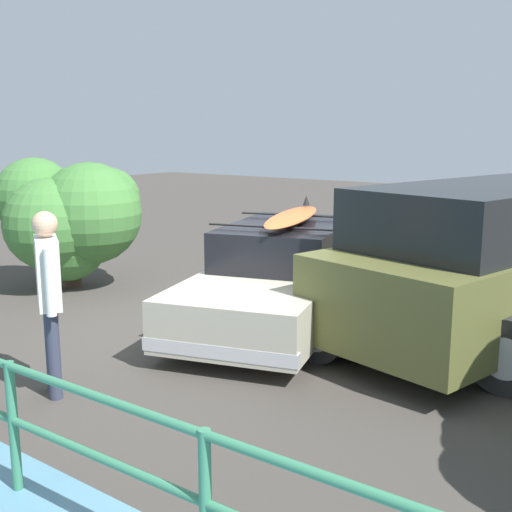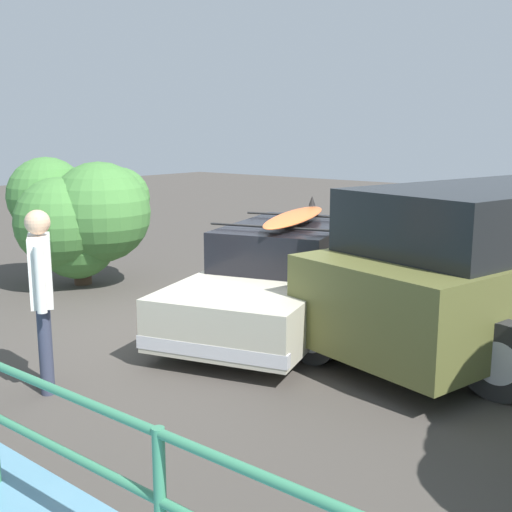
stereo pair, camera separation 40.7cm
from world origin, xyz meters
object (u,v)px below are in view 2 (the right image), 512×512
object	(u,v)px
sedan_car	(287,275)
suv_car	(498,263)
bush_near_left	(81,216)
person_bystander	(41,284)

from	to	relation	value
sedan_car	suv_car	bearing A→B (deg)	-161.78
bush_near_left	suv_car	bearing A→B (deg)	-166.91
bush_near_left	sedan_car	bearing A→B (deg)	-170.52
suv_car	person_bystander	xyz separation A→B (m)	(2.81, 4.17, 0.09)
sedan_car	person_bystander	bearing A→B (deg)	84.00
suv_car	bush_near_left	world-z (taller)	bush_near_left
bush_near_left	person_bystander	bearing A→B (deg)	139.67
person_bystander	bush_near_left	bearing A→B (deg)	-40.33
sedan_car	bush_near_left	distance (m)	3.70
sedan_car	bush_near_left	size ratio (longest dim) A/B	2.05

